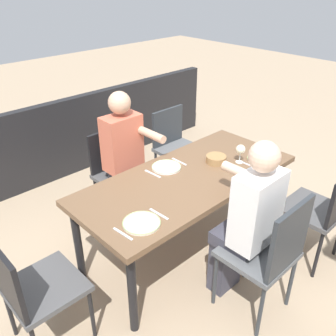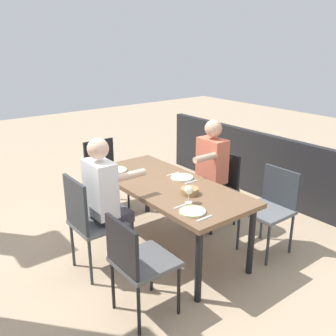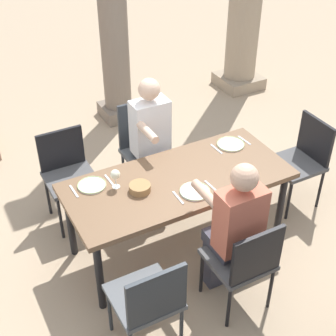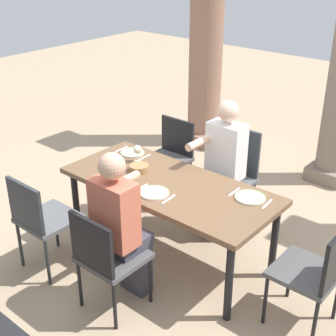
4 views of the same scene
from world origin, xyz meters
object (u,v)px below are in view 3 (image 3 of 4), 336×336
(chair_west_south, at_px, (149,299))
(wine_glass_0, at_px, (115,175))
(plate_0, at_px, (92,185))
(chair_mid_north, at_px, (144,144))
(bread_basket, at_px, (140,188))
(plate_1, at_px, (195,191))
(chair_mid_south, at_px, (245,260))
(diner_man_white, at_px, (233,228))
(chair_head_east, at_px, (303,157))
(dining_table, at_px, (178,185))
(diner_woman_green, at_px, (153,142))
(chair_west_north, at_px, (68,170))
(plate_2, at_px, (231,144))

(chair_west_south, height_order, wine_glass_0, wine_glass_0)
(plate_0, bearing_deg, chair_mid_north, 38.55)
(plate_0, relative_size, bread_basket, 1.36)
(chair_west_south, xyz_separation_m, plate_1, (0.71, 0.61, 0.22))
(chair_mid_south, xyz_separation_m, diner_man_white, (-0.00, 0.17, 0.18))
(chair_head_east, bearing_deg, dining_table, 180.00)
(chair_mid_south, bearing_deg, dining_table, 96.64)
(diner_woman_green, distance_m, bread_basket, 0.77)
(chair_west_south, relative_size, plate_0, 3.79)
(dining_table, relative_size, chair_mid_south, 2.16)
(chair_west_north, height_order, plate_1, chair_west_north)
(chair_west_south, distance_m, diner_woman_green, 1.66)
(dining_table, height_order, chair_mid_north, chair_mid_north)
(chair_mid_south, xyz_separation_m, wine_glass_0, (-0.58, 0.96, 0.35))
(dining_table, distance_m, plate_2, 0.69)
(dining_table, xyz_separation_m, diner_man_white, (0.09, -0.65, 0.02))
(chair_west_north, xyz_separation_m, chair_west_south, (0.00, -1.65, -0.00))
(chair_head_east, xyz_separation_m, diner_woman_green, (-1.25, 0.63, 0.18))
(chair_west_north, distance_m, bread_basket, 0.92)
(chair_mid_south, xyz_separation_m, chair_head_east, (1.25, 0.83, 0.01))
(dining_table, distance_m, chair_west_south, 1.08)
(wine_glass_0, bearing_deg, chair_mid_north, 50.09)
(plate_1, bearing_deg, chair_mid_north, 86.34)
(chair_head_east, height_order, diner_man_white, diner_man_white)
(dining_table, bearing_deg, wine_glass_0, 164.31)
(dining_table, bearing_deg, chair_west_south, -129.52)
(dining_table, distance_m, chair_mid_south, 0.85)
(plate_0, relative_size, wine_glass_0, 1.43)
(chair_west_south, xyz_separation_m, chair_head_east, (2.03, 0.83, -0.01))
(diner_man_white, relative_size, plate_0, 5.54)
(chair_west_north, bearing_deg, plate_1, -55.70)
(chair_mid_north, xyz_separation_m, chair_head_east, (1.25, -0.83, -0.05))
(diner_woman_green, bearing_deg, chair_head_east, -26.89)
(diner_man_white, bearing_deg, diner_woman_green, 90.00)
(diner_woman_green, height_order, plate_1, diner_woman_green)
(dining_table, xyz_separation_m, chair_mid_south, (0.10, -0.83, -0.16))
(plate_0, xyz_separation_m, plate_2, (1.31, -0.02, -0.00))
(diner_man_white, bearing_deg, plate_1, 98.37)
(chair_west_north, bearing_deg, chair_mid_north, 0.65)
(chair_west_north, distance_m, chair_head_east, 2.19)
(chair_mid_south, distance_m, plate_1, 0.66)
(chair_mid_south, bearing_deg, plate_1, 96.28)
(chair_mid_south, relative_size, plate_2, 3.46)
(chair_west_south, relative_size, diner_woman_green, 0.67)
(diner_woman_green, height_order, bread_basket, diner_woman_green)
(chair_west_north, distance_m, chair_west_south, 1.65)
(diner_man_white, distance_m, plate_0, 1.16)
(plate_1, bearing_deg, plate_0, 146.37)
(chair_mid_north, relative_size, chair_head_east, 1.10)
(chair_mid_south, xyz_separation_m, diner_woman_green, (-0.00, 1.46, 0.19))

